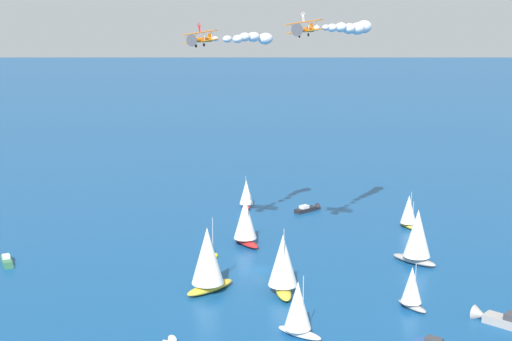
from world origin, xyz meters
The scene contains 19 objects.
ground_plane centered at (0.00, 0.00, 0.00)m, with size 2000.00×2000.00×0.00m, color navy.
sailboat_near_centre centered at (-7.36, 10.98, 5.74)m, with size 6.94×10.08×12.57m.
sailboat_far_port centered at (7.24, -15.10, 5.43)m, with size 8.50×8.18×11.89m.
sailboat_inshore centered at (-29.96, -12.07, 5.88)m, with size 10.06×7.69×12.88m.
motorboat_trailing centered at (50.50, 10.34, 0.56)m, with size 6.03×6.66×2.08m.
motorboat_ahead centered at (-45.01, 14.99, 0.84)m, with size 10.81×7.36×3.11m.
motorboat_mid_cluster centered at (-0.67, -47.21, 0.62)m, with size 6.03×7.77×2.30m.
sailboat_outer_ring_a centered at (-26.80, -38.48, 4.10)m, with size 5.76×6.73×8.97m.
sailboat_outer_ring_b centered at (-13.73, 27.83, 4.62)m, with size 8.11×5.59×10.13m.
sailboat_outer_ring_c centered at (-30.32, 11.83, 3.84)m, with size 6.00×5.80×8.41m.
sailboat_outer_ring_d centered at (15.96, -46.23, 3.88)m, with size 4.83×6.74×8.50m.
sailboat_outer_ring_e centered at (5.98, 13.88, 6.31)m, with size 8.19×10.82×13.82m.
marker_buoy centered at (10.93, -5.17, 0.39)m, with size 1.10×1.10×2.10m.
biplane_lead centered at (-9.01, 2.53, 47.24)m, with size 7.46×7.06×3.65m.
wingwalker_lead centered at (-8.74, 2.48, 49.41)m, with size 0.92×0.31×1.78m.
smoke_trail_lead centered at (-14.85, -19.72, 47.28)m, with size 9.10×25.93×3.34m.
biplane_wingman centered at (10.48, 3.20, 45.34)m, with size 7.46×7.06×3.65m.
wingwalker_wingman centered at (10.75, 3.15, 47.51)m, with size 0.92×0.31×1.78m.
smoke_trail_wingman centered at (5.73, -16.03, 45.15)m, with size 8.01×21.86×3.00m.
Camera 1 is at (-34.95, 130.63, 48.42)m, focal length 50.11 mm.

